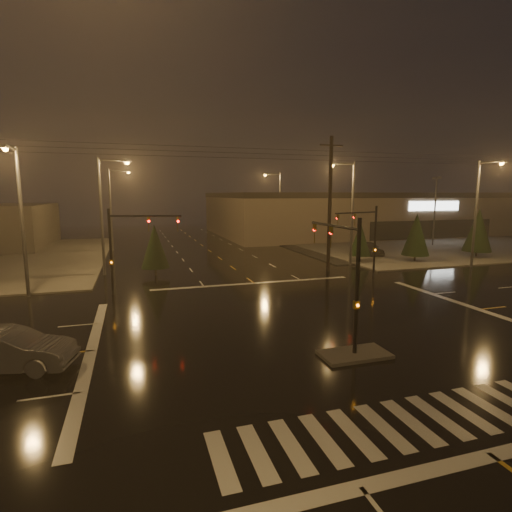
# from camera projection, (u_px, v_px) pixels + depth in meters

# --- Properties ---
(ground) EXTENTS (140.00, 140.00, 0.00)m
(ground) POSITION_uv_depth(u_px,v_px,m) (315.00, 327.00, 21.12)
(ground) COLOR black
(ground) RESTS_ON ground
(sidewalk_ne) EXTENTS (36.00, 36.00, 0.12)m
(sidewalk_ne) POSITION_uv_depth(u_px,v_px,m) (413.00, 242.00, 58.17)
(sidewalk_ne) COLOR #4D4A45
(sidewalk_ne) RESTS_ON ground
(median_island) EXTENTS (3.00, 1.60, 0.15)m
(median_island) POSITION_uv_depth(u_px,v_px,m) (354.00, 354.00, 17.33)
(median_island) COLOR #4D4A45
(median_island) RESTS_ON ground
(crosswalk) EXTENTS (15.00, 2.60, 0.01)m
(crosswalk) POSITION_uv_depth(u_px,v_px,m) (438.00, 416.00, 12.62)
(crosswalk) COLOR beige
(crosswalk) RESTS_ON ground
(stop_bar_near) EXTENTS (16.00, 0.50, 0.01)m
(stop_bar_near) POSITION_uv_depth(u_px,v_px,m) (492.00, 455.00, 10.73)
(stop_bar_near) COLOR beige
(stop_bar_near) RESTS_ON ground
(stop_bar_far) EXTENTS (16.00, 0.50, 0.01)m
(stop_bar_far) POSITION_uv_depth(u_px,v_px,m) (254.00, 283.00, 31.50)
(stop_bar_far) COLOR beige
(stop_bar_far) RESTS_ON ground
(parking_lot) EXTENTS (50.00, 24.00, 0.08)m
(parking_lot) POSITION_uv_depth(u_px,v_px,m) (451.00, 242.00, 57.75)
(parking_lot) COLOR black
(parking_lot) RESTS_ON ground
(retail_building) EXTENTS (60.20, 28.30, 7.20)m
(retail_building) POSITION_uv_depth(u_px,v_px,m) (379.00, 211.00, 74.15)
(retail_building) COLOR #6F5E4F
(retail_building) RESTS_ON ground
(signal_mast_median) EXTENTS (0.25, 4.59, 6.00)m
(signal_mast_median) POSITION_uv_depth(u_px,v_px,m) (346.00, 267.00, 17.64)
(signal_mast_median) COLOR black
(signal_mast_median) RESTS_ON ground
(signal_mast_ne) EXTENTS (4.84, 1.86, 6.00)m
(signal_mast_ne) POSITION_uv_depth(u_px,v_px,m) (367.00, 233.00, 32.87)
(signal_mast_ne) COLOR black
(signal_mast_ne) RESTS_ON ground
(signal_mast_nw) EXTENTS (4.84, 1.86, 6.00)m
(signal_mast_nw) POSITION_uv_depth(u_px,v_px,m) (125.00, 241.00, 27.34)
(signal_mast_nw) COLOR black
(signal_mast_nw) RESTS_ON ground
(streetlight_1) EXTENTS (2.77, 0.32, 10.00)m
(streetlight_1) POSITION_uv_depth(u_px,v_px,m) (105.00, 208.00, 33.96)
(streetlight_1) COLOR #38383A
(streetlight_1) RESTS_ON ground
(streetlight_2) EXTENTS (2.77, 0.32, 10.00)m
(streetlight_2) POSITION_uv_depth(u_px,v_px,m) (113.00, 204.00, 49.07)
(streetlight_2) COLOR #38383A
(streetlight_2) RESTS_ON ground
(streetlight_3) EXTENTS (2.77, 0.32, 10.00)m
(streetlight_3) POSITION_uv_depth(u_px,v_px,m) (350.00, 206.00, 38.59)
(streetlight_3) COLOR #38383A
(streetlight_3) RESTS_ON ground
(streetlight_4) EXTENTS (2.77, 0.32, 10.00)m
(streetlight_4) POSITION_uv_depth(u_px,v_px,m) (278.00, 202.00, 57.48)
(streetlight_4) COLOR #38383A
(streetlight_4) RESTS_ON ground
(streetlight_5) EXTENTS (0.32, 2.77, 10.00)m
(streetlight_5) POSITION_uv_depth(u_px,v_px,m) (20.00, 212.00, 26.12)
(streetlight_5) COLOR #38383A
(streetlight_5) RESTS_ON ground
(streetlight_6) EXTENTS (0.32, 2.77, 10.00)m
(streetlight_6) POSITION_uv_depth(u_px,v_px,m) (479.00, 207.00, 37.20)
(streetlight_6) COLOR #38383A
(streetlight_6) RESTS_ON ground
(utility_pole_1) EXTENTS (2.20, 0.32, 12.00)m
(utility_pole_1) POSITION_uv_depth(u_px,v_px,m) (330.00, 204.00, 35.73)
(utility_pole_1) COLOR black
(utility_pole_1) RESTS_ON ground
(conifer_0) EXTENTS (2.19, 2.19, 4.12)m
(conifer_0) POSITION_uv_depth(u_px,v_px,m) (360.00, 239.00, 40.93)
(conifer_0) COLOR black
(conifer_0) RESTS_ON ground
(conifer_1) EXTENTS (2.76, 2.76, 5.02)m
(conifer_1) POSITION_uv_depth(u_px,v_px,m) (416.00, 234.00, 41.11)
(conifer_1) COLOR black
(conifer_1) RESTS_ON ground
(conifer_2) EXTENTS (3.03, 3.03, 5.43)m
(conifer_2) POSITION_uv_depth(u_px,v_px,m) (478.00, 230.00, 43.94)
(conifer_2) COLOR black
(conifer_2) RESTS_ON ground
(conifer_3) EXTENTS (2.38, 2.38, 4.42)m
(conifer_3) POSITION_uv_depth(u_px,v_px,m) (155.00, 246.00, 34.08)
(conifer_3) COLOR black
(conifer_3) RESTS_ON ground
(car_parked) EXTENTS (2.33, 4.86, 1.60)m
(car_parked) POSITION_uv_depth(u_px,v_px,m) (369.00, 248.00, 45.73)
(car_parked) COLOR black
(car_parked) RESTS_ON ground
(car_crossing) EXTENTS (5.33, 2.91, 1.67)m
(car_crossing) POSITION_uv_depth(u_px,v_px,m) (7.00, 350.00, 15.81)
(car_crossing) COLOR #53545B
(car_crossing) RESTS_ON ground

